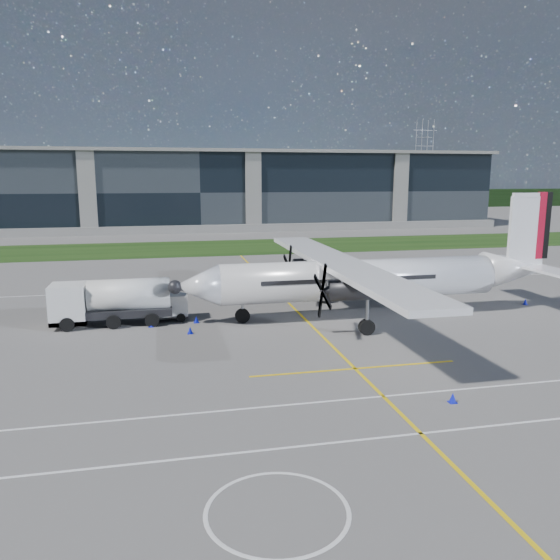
# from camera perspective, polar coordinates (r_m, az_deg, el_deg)

# --- Properties ---
(ground) EXTENTS (400.00, 400.00, 0.00)m
(ground) POSITION_cam_1_polar(r_m,az_deg,el_deg) (74.61, -6.53, 2.59)
(ground) COLOR #63615E
(ground) RESTS_ON ground
(grass_strip) EXTENTS (400.00, 18.00, 0.04)m
(grass_strip) POSITION_cam_1_polar(r_m,az_deg,el_deg) (82.49, -7.10, 3.38)
(grass_strip) COLOR black
(grass_strip) RESTS_ON ground
(terminal_building) EXTENTS (120.00, 20.00, 15.00)m
(terminal_building) POSITION_cam_1_polar(r_m,az_deg,el_deg) (113.76, -8.69, 9.15)
(terminal_building) COLOR black
(terminal_building) RESTS_ON ground
(tree_line) EXTENTS (400.00, 6.00, 6.00)m
(tree_line) POSITION_cam_1_polar(r_m,az_deg,el_deg) (173.81, -9.94, 8.17)
(tree_line) COLOR black
(tree_line) RESTS_ON ground
(pylon_east) EXTENTS (9.00, 4.60, 30.00)m
(pylon_east) POSITION_cam_1_polar(r_m,az_deg,el_deg) (205.43, 14.76, 11.72)
(pylon_east) COLOR gray
(pylon_east) RESTS_ON ground
(yellow_taxiway_centerline) EXTENTS (0.20, 70.00, 0.01)m
(yellow_taxiway_centerline) POSITION_cam_1_polar(r_m,az_deg,el_deg) (45.93, 1.02, -2.53)
(yellow_taxiway_centerline) COLOR yellow
(yellow_taxiway_centerline) RESTS_ON ground
(white_lane_line) EXTENTS (90.00, 0.15, 0.01)m
(white_lane_line) POSITION_cam_1_polar(r_m,az_deg,el_deg) (23.35, 7.62, -16.31)
(white_lane_line) COLOR white
(white_lane_line) RESTS_ON ground
(turboprop_aircraft) EXTENTS (30.08, 31.19, 9.36)m
(turboprop_aircraft) POSITION_cam_1_polar(r_m,az_deg,el_deg) (41.87, 9.70, 2.52)
(turboprop_aircraft) COLOR white
(turboprop_aircraft) RESTS_ON ground
(fuel_tanker_truck) EXTENTS (8.83, 2.87, 3.31)m
(fuel_tanker_truck) POSITION_cam_1_polar(r_m,az_deg,el_deg) (41.25, -18.02, -2.26)
(fuel_tanker_truck) COLOR silver
(fuel_tanker_truck) RESTS_ON ground
(baggage_tug) EXTENTS (3.20, 1.92, 1.92)m
(baggage_tug) POSITION_cam_1_polar(r_m,az_deg,el_deg) (41.64, -11.71, -2.81)
(baggage_tug) COLOR silver
(baggage_tug) RESTS_ON ground
(ground_crew_person) EXTENTS (0.60, 0.79, 1.83)m
(ground_crew_person) POSITION_cam_1_polar(r_m,az_deg,el_deg) (41.19, -13.39, -3.09)
(ground_crew_person) COLOR #F25907
(ground_crew_person) RESTS_ON ground
(safety_cone_stbdwing) EXTENTS (0.36, 0.36, 0.50)m
(safety_cone_stbdwing) POSITION_cam_1_polar(r_m,az_deg,el_deg) (57.15, 1.51, 0.38)
(safety_cone_stbdwing) COLOR #0B13BF
(safety_cone_stbdwing) RESTS_ON ground
(safety_cone_nose_port) EXTENTS (0.36, 0.36, 0.50)m
(safety_cone_nose_port) POSITION_cam_1_polar(r_m,az_deg,el_deg) (37.90, -9.37, -5.19)
(safety_cone_nose_port) COLOR #0B13BF
(safety_cone_nose_port) RESTS_ON ground
(safety_cone_tail) EXTENTS (0.36, 0.36, 0.50)m
(safety_cone_tail) POSITION_cam_1_polar(r_m,az_deg,el_deg) (50.12, 24.26, -2.08)
(safety_cone_tail) COLOR #0B13BF
(safety_cone_tail) RESTS_ON ground
(safety_cone_portwing) EXTENTS (0.36, 0.36, 0.50)m
(safety_cone_portwing) POSITION_cam_1_polar(r_m,az_deg,el_deg) (27.77, 17.60, -11.63)
(safety_cone_portwing) COLOR #0B13BF
(safety_cone_portwing) RESTS_ON ground
(safety_cone_fwd) EXTENTS (0.36, 0.36, 0.50)m
(safety_cone_fwd) POSITION_cam_1_polar(r_m,az_deg,el_deg) (40.10, -13.33, -4.45)
(safety_cone_fwd) COLOR #0B13BF
(safety_cone_fwd) RESTS_ON ground
(safety_cone_nose_stbd) EXTENTS (0.36, 0.36, 0.50)m
(safety_cone_nose_stbd) POSITION_cam_1_polar(r_m,az_deg,el_deg) (40.60, -8.74, -4.09)
(safety_cone_nose_stbd) COLOR #0B13BF
(safety_cone_nose_stbd) RESTS_ON ground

